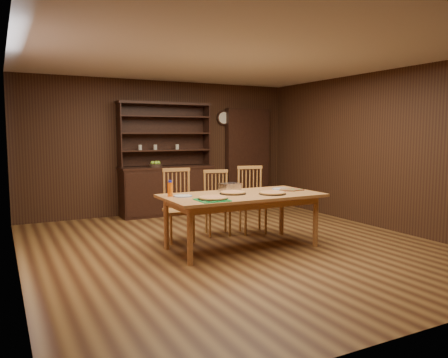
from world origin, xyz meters
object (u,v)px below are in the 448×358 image
china_hutch (167,184)px  juice_bottle (170,189)px  dining_table (242,199)px  chair_right (251,197)px  chair_center (217,200)px  chair_left (178,202)px

china_hutch → juice_bottle: china_hutch is taller
dining_table → chair_right: size_ratio=2.05×
chair_center → juice_bottle: 1.26m
china_hutch → juice_bottle: bearing=-109.1°
china_hutch → dining_table: china_hutch is taller
juice_bottle → dining_table: bearing=-15.3°
dining_table → chair_center: size_ratio=2.15×
dining_table → chair_left: size_ratio=2.03×
chair_left → juice_bottle: bearing=-112.9°
juice_bottle → chair_right: bearing=18.8°
dining_table → chair_right: bearing=51.5°
chair_center → juice_bottle: chair_center is taller
dining_table → china_hutch: bearing=90.9°
china_hutch → chair_center: china_hutch is taller
china_hutch → juice_bottle: size_ratio=10.18×
china_hutch → chair_right: size_ratio=2.06×
chair_left → juice_bottle: chair_left is taller
china_hutch → chair_left: 2.12m
chair_right → juice_bottle: chair_right is taller
china_hutch → chair_left: bearing=-105.5°
china_hutch → chair_left: size_ratio=2.05×
dining_table → chair_left: chair_left is taller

